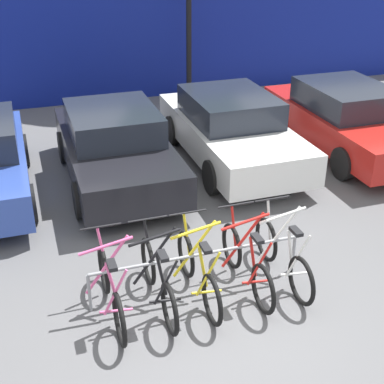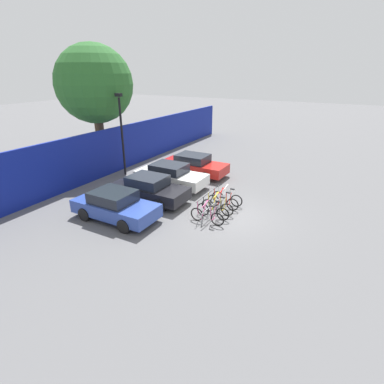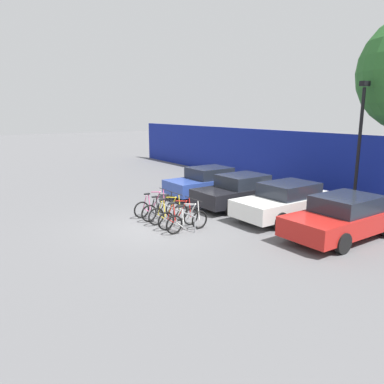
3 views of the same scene
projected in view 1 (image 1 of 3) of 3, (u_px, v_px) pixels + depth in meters
ground_plane at (222, 319)px, 6.72m from camera, size 120.00×120.00×0.00m
hoarding_wall at (93, 45)px, 14.05m from camera, size 36.00×0.16×3.04m
bike_rack at (197, 260)px, 7.05m from camera, size 2.92×0.04×0.57m
bicycle_pink at (111, 290)px, 6.63m from camera, size 0.68×1.71×1.05m
bicycle_black at (158, 280)px, 6.80m from camera, size 0.68×1.71×1.05m
bicycle_yellow at (198, 273)px, 6.95m from camera, size 0.68×1.71×1.05m
bicycle_red at (247, 263)px, 7.15m from camera, size 0.68×1.71×1.05m
bicycle_white at (283, 256)px, 7.30m from camera, size 0.68×1.71×1.05m
car_black at (115, 146)px, 9.99m from camera, size 1.91×4.20×1.40m
car_white at (231, 129)px, 10.82m from camera, size 1.91×4.37×1.40m
car_red at (346, 118)px, 11.38m from camera, size 1.91×4.45×1.40m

